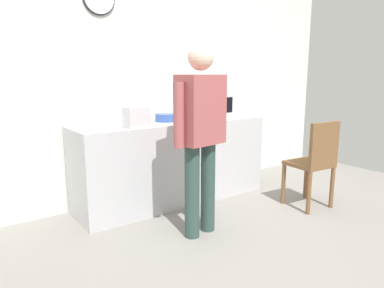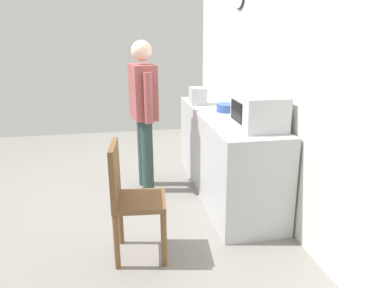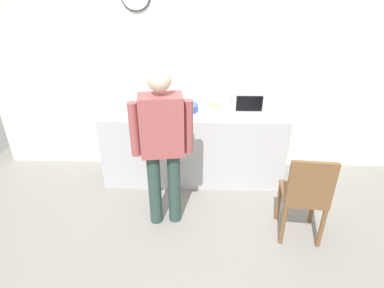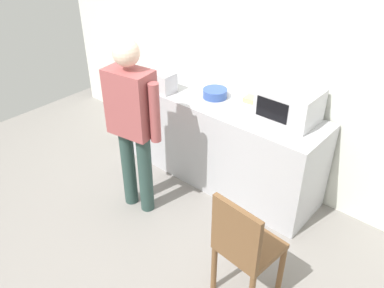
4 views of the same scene
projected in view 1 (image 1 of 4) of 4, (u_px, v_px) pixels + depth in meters
ground_plane at (257, 236)px, 3.11m from camera, size 6.00×6.00×0.00m
back_wall at (161, 84)px, 4.12m from camera, size 5.40×0.13×2.60m
kitchen_counter at (173, 161)px, 3.94m from camera, size 2.20×0.62×0.91m
microwave at (216, 104)px, 4.30m from camera, size 0.50×0.39×0.30m
sandwich_plate at (185, 116)px, 4.11m from camera, size 0.22×0.22×0.07m
salad_bowl at (166, 118)px, 3.82m from camera, size 0.24×0.24×0.08m
toaster at (136, 117)px, 3.36m from camera, size 0.22×0.18×0.20m
fork_utensil at (191, 123)px, 3.66m from camera, size 0.17×0.04×0.01m
spoon_utensil at (97, 131)px, 3.18m from camera, size 0.02×0.17×0.01m
person_standing at (200, 127)px, 2.99m from camera, size 0.58×0.30×1.66m
wooden_chair at (315, 160)px, 3.68m from camera, size 0.44×0.44×0.94m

